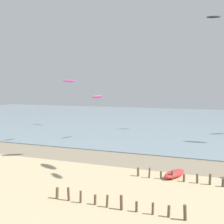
% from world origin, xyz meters
% --- Properties ---
extents(wet_sand_strip, '(120.00, 5.68, 0.01)m').
position_xyz_m(wet_sand_strip, '(0.00, 20.24, 0.00)').
color(wet_sand_strip, gray).
rests_on(wet_sand_strip, ground).
extents(sea, '(160.00, 70.00, 0.10)m').
position_xyz_m(sea, '(0.00, 58.07, 0.05)').
color(sea, gray).
rests_on(sea, ground).
extents(groyne_mid, '(8.96, 0.30, 0.96)m').
position_xyz_m(groyne_mid, '(1.01, 8.46, 0.41)').
color(groyne_mid, brown).
rests_on(groyne_mid, ground).
extents(grounded_kite, '(2.04, 3.03, 0.57)m').
position_xyz_m(grounded_kite, '(3.66, 16.31, 0.29)').
color(grounded_kite, red).
rests_on(grounded_kite, ground).
extents(kite_aloft_0, '(1.52, 2.27, 0.62)m').
position_xyz_m(kite_aloft_0, '(-9.74, 29.94, 6.34)').
color(kite_aloft_0, '#E54C99').
extents(kite_aloft_3, '(2.51, 1.32, 0.57)m').
position_xyz_m(kite_aloft_3, '(5.69, 42.73, 19.35)').
color(kite_aloft_3, black).
extents(kite_aloft_4, '(2.76, 0.97, 0.46)m').
position_xyz_m(kite_aloft_4, '(-20.60, 40.79, 8.96)').
color(kite_aloft_4, '#E54C99').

